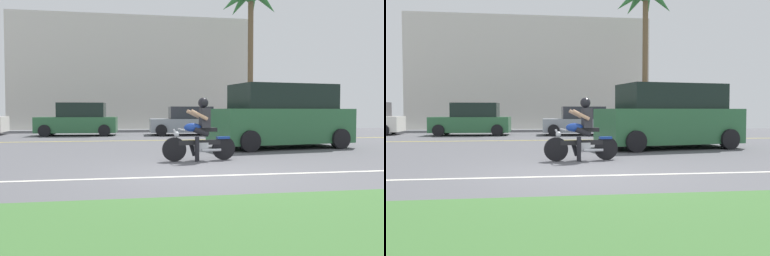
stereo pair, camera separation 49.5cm
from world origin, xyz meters
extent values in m
cube|color=#545459|center=(0.00, 3.00, -0.02)|extent=(56.00, 30.00, 0.04)
cube|color=#3D6B33|center=(0.00, -4.10, 0.03)|extent=(56.00, 3.80, 0.06)
cube|color=silver|center=(0.00, -0.24, 0.00)|extent=(50.40, 0.12, 0.01)
cube|color=yellow|center=(0.00, 8.89, 0.00)|extent=(50.40, 0.12, 0.01)
cylinder|color=black|center=(-0.34, 1.99, 0.29)|extent=(0.58, 0.14, 0.58)
cylinder|color=black|center=(0.91, 2.11, 0.29)|extent=(0.58, 0.14, 0.58)
cylinder|color=#B7BAC1|center=(-0.24, 2.00, 0.53)|extent=(0.26, 0.07, 0.50)
cube|color=black|center=(0.29, 2.05, 0.44)|extent=(1.06, 0.20, 0.12)
cube|color=#B7BAC1|center=(0.33, 2.05, 0.33)|extent=(0.33, 0.22, 0.23)
ellipsoid|color=navy|center=(0.11, 2.03, 0.81)|extent=(0.42, 0.23, 0.21)
cube|color=black|center=(0.48, 2.07, 0.75)|extent=(0.48, 0.26, 0.10)
cube|color=navy|center=(0.89, 2.11, 0.55)|extent=(0.32, 0.18, 0.06)
cylinder|color=#B7BAC1|center=(-0.17, 2.01, 0.77)|extent=(0.09, 0.60, 0.03)
sphere|color=#B7BAC1|center=(-0.28, 1.99, 0.65)|extent=(0.13, 0.13, 0.13)
cylinder|color=#B7BAC1|center=(0.56, 1.96, 0.26)|extent=(0.49, 0.11, 0.07)
cube|color=#2D2D33|center=(0.42, 2.06, 1.04)|extent=(0.24, 0.33, 0.48)
sphere|color=black|center=(0.38, 2.06, 1.41)|extent=(0.25, 0.25, 0.25)
cylinder|color=black|center=(0.30, 2.15, 0.70)|extent=(0.40, 0.16, 0.24)
cylinder|color=black|center=(0.31, 1.96, 0.70)|extent=(0.40, 0.16, 0.24)
cylinder|color=black|center=(0.20, 1.91, 0.29)|extent=(0.12, 0.12, 0.59)
cylinder|color=black|center=(0.14, 2.15, 0.26)|extent=(0.21, 0.12, 0.33)
cylinder|color=tan|center=(0.21, 2.24, 1.11)|extent=(0.44, 0.13, 0.27)
cylinder|color=tan|center=(0.25, 1.85, 1.11)|extent=(0.44, 0.13, 0.27)
cube|color=#2D663D|center=(3.56, 4.99, 0.73)|extent=(4.72, 2.65, 1.10)
cube|color=black|center=(3.65, 5.00, 1.67)|extent=(3.44, 2.18, 0.80)
cylinder|color=black|center=(4.99, 6.21, 0.32)|extent=(0.67, 0.32, 0.64)
cylinder|color=black|center=(1.82, 5.71, 0.32)|extent=(0.67, 0.32, 0.64)
cylinder|color=black|center=(5.30, 4.26, 0.32)|extent=(0.67, 0.32, 0.64)
cylinder|color=black|center=(2.13, 3.76, 0.32)|extent=(0.67, 0.32, 0.64)
cylinder|color=black|center=(5.86, 5.35, 0.78)|extent=(0.28, 0.60, 0.58)
cube|color=#2D663D|center=(-3.71, 12.83, 0.53)|extent=(3.89, 1.82, 0.75)
cube|color=black|center=(-3.48, 12.82, 1.26)|extent=(2.28, 1.50, 0.70)
cylinder|color=black|center=(-2.30, 13.57, 0.28)|extent=(0.57, 0.21, 0.56)
cylinder|color=black|center=(-5.04, 13.71, 0.28)|extent=(0.57, 0.21, 0.56)
cylinder|color=black|center=(-2.38, 11.95, 0.28)|extent=(0.57, 0.21, 0.56)
cylinder|color=black|center=(-5.12, 12.10, 0.28)|extent=(0.57, 0.21, 0.56)
cube|color=#8C939E|center=(1.64, 12.47, 0.48)|extent=(3.68, 1.94, 0.66)
cube|color=#2D2F36|center=(1.85, 12.46, 1.12)|extent=(2.15, 1.63, 0.61)
cylinder|color=black|center=(2.97, 13.33, 0.28)|extent=(0.57, 0.20, 0.56)
cylinder|color=black|center=(0.37, 13.42, 0.28)|extent=(0.57, 0.20, 0.56)
cylinder|color=black|center=(2.90, 11.52, 0.28)|extent=(0.57, 0.20, 0.56)
cylinder|color=black|center=(0.30, 11.62, 0.28)|extent=(0.57, 0.20, 0.56)
cube|color=#8C939E|center=(6.22, 13.05, 0.49)|extent=(4.37, 1.92, 0.66)
cube|color=#2D2F36|center=(5.96, 13.04, 1.12)|extent=(2.56, 1.60, 0.61)
cylinder|color=black|center=(4.71, 12.12, 0.28)|extent=(0.57, 0.20, 0.56)
cylinder|color=black|center=(7.80, 12.25, 0.28)|extent=(0.57, 0.20, 0.56)
cylinder|color=black|center=(4.63, 13.84, 0.28)|extent=(0.57, 0.20, 0.56)
cylinder|color=black|center=(7.72, 13.98, 0.28)|extent=(0.57, 0.20, 0.56)
cylinder|color=brown|center=(6.01, 15.47, 4.01)|extent=(0.32, 0.32, 8.03)
cone|color=#337538|center=(6.88, 15.61, 7.81)|extent=(2.03, 1.01, 1.84)
cone|color=#337538|center=(6.34, 16.29, 7.81)|extent=(1.35, 1.97, 1.93)
cone|color=#337538|center=(5.62, 16.27, 7.81)|extent=(1.50, 2.07, 1.80)
cube|color=beige|center=(-0.64, 21.00, 3.73)|extent=(16.03, 4.00, 7.47)
camera|label=1|loc=(-1.58, -7.46, 1.21)|focal=37.46mm
camera|label=2|loc=(-1.09, -7.54, 1.21)|focal=37.46mm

